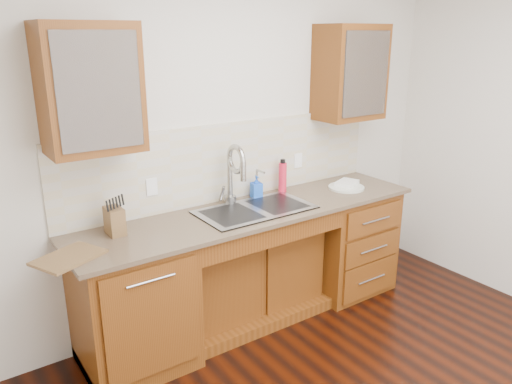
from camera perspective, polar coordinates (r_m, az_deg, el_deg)
wall_back at (r=3.80m, az=-3.45°, el=5.83°), size 4.00×0.10×2.70m
base_cabinet_left at (r=3.44m, az=-13.85°, el=-12.37°), size 0.70×0.62×0.88m
base_cabinet_center at (r=3.92m, az=-1.10°, el=-9.29°), size 1.20×0.44×0.70m
base_cabinet_right at (r=4.37m, az=10.02°, el=-5.31°), size 0.70×0.62×0.88m
countertop at (r=3.63m, az=-0.23°, el=-2.23°), size 2.70×0.65×0.03m
backsplash at (r=3.79m, az=-2.93°, el=3.53°), size 2.70×0.02×0.59m
sink at (r=3.64m, az=-0.09°, el=-3.34°), size 0.84×0.46×0.19m
faucet at (r=3.69m, az=-3.02°, el=1.63°), size 0.04×0.04×0.40m
filter_tap at (r=3.86m, az=0.08°, el=1.12°), size 0.02×0.02×0.24m
upper_cabinet_left at (r=3.11m, az=-18.47°, el=11.14°), size 0.55×0.34×0.75m
upper_cabinet_right at (r=4.21m, az=10.69°, el=13.26°), size 0.55×0.34×0.75m
outlet_left at (r=3.51m, az=-11.83°, el=0.58°), size 0.08×0.01×0.12m
outlet_right at (r=4.16m, az=4.81°, el=3.61°), size 0.08×0.01×0.12m
soap_bottle at (r=3.86m, az=0.05°, el=0.61°), size 0.09×0.09×0.17m
water_bottle at (r=3.99m, az=3.05°, el=1.66°), size 0.07×0.07×0.24m
plate at (r=4.17m, az=10.28°, el=0.52°), size 0.33×0.33×0.02m
dish_towel at (r=4.22m, az=10.34°, el=1.03°), size 0.23×0.20×0.03m
knife_block at (r=3.29m, az=-15.85°, el=-3.19°), size 0.10×0.16×0.17m
cutting_board at (r=3.05m, az=-20.62°, el=-7.01°), size 0.44×0.38×0.02m
cup_left_a at (r=3.10m, az=-19.43°, el=10.07°), size 0.15×0.15×0.10m
cup_left_b at (r=3.15m, az=-16.31°, el=10.39°), size 0.13×0.13×0.09m
cup_right_a at (r=4.14m, az=9.62°, el=12.60°), size 0.17×0.17×0.11m
cup_right_b at (r=4.25m, az=11.12°, el=12.51°), size 0.12×0.12×0.09m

